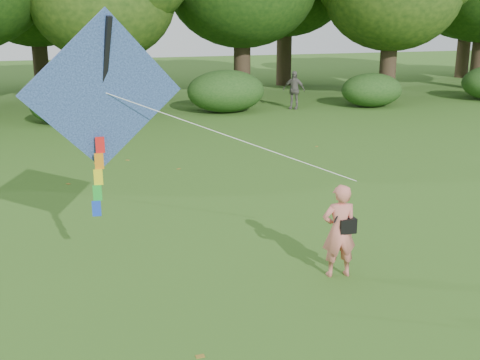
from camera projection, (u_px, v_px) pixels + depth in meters
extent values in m
plane|color=#265114|center=(339.00, 296.00, 9.77)|extent=(100.00, 100.00, 0.00)
imported|color=#D57164|center=(339.00, 231.00, 10.29)|extent=(0.65, 0.47, 1.65)
imported|color=#625E57|center=(294.00, 90.00, 27.66)|extent=(1.08, 0.95, 1.75)
cube|color=black|center=(347.00, 225.00, 10.27)|extent=(0.30, 0.20, 0.26)
cylinder|color=black|center=(341.00, 208.00, 10.14)|extent=(0.33, 0.14, 0.47)
cube|color=#284AAF|center=(103.00, 92.00, 9.19)|extent=(2.50, 0.61, 2.52)
cube|color=black|center=(103.00, 92.00, 9.21)|extent=(0.37, 0.68, 2.27)
cylinder|color=white|center=(236.00, 139.00, 9.63)|extent=(4.02, 0.72, 1.57)
cube|color=red|center=(100.00, 145.00, 9.40)|extent=(0.14, 0.06, 0.26)
cube|color=orange|center=(99.00, 161.00, 9.47)|extent=(0.14, 0.06, 0.26)
cube|color=yellow|center=(98.00, 177.00, 9.53)|extent=(0.14, 0.06, 0.26)
cube|color=green|center=(97.00, 193.00, 9.59)|extent=(0.14, 0.06, 0.26)
cube|color=blue|center=(97.00, 209.00, 9.66)|extent=(0.14, 0.06, 0.26)
cylinder|color=#3A2D1E|center=(107.00, 75.00, 27.20)|extent=(0.80, 0.80, 3.15)
cylinder|color=#3A2D1E|center=(242.00, 62.00, 30.90)|extent=(0.86, 0.86, 3.67)
cylinder|color=#3A2D1E|center=(388.00, 65.00, 30.56)|extent=(0.83, 0.83, 3.43)
cylinder|color=#3A2D1E|center=(479.00, 56.00, 34.28)|extent=(0.87, 0.87, 3.78)
cylinder|color=#3A2D1E|center=(41.00, 60.00, 33.24)|extent=(0.84, 0.84, 3.50)
cylinder|color=#3A2D1E|center=(284.00, 51.00, 36.10)|extent=(0.90, 0.90, 4.02)
cylinder|color=#3A2D1E|center=(463.00, 50.00, 40.20)|extent=(0.85, 0.85, 3.57)
ellipsoid|color=#264919|center=(64.00, 106.00, 24.22)|extent=(2.66, 2.09, 1.42)
ellipsoid|color=#264919|center=(226.00, 91.00, 26.82)|extent=(3.50, 2.75, 1.88)
ellipsoid|color=#264919|center=(372.00, 90.00, 28.33)|extent=(2.94, 2.31, 1.58)
cube|color=olive|center=(68.00, 184.00, 15.97)|extent=(0.14, 0.14, 0.01)
cube|color=olive|center=(200.00, 356.00, 8.05)|extent=(0.12, 0.08, 0.01)
cube|color=olive|center=(128.00, 160.00, 18.47)|extent=(0.14, 0.14, 0.01)
cube|color=olive|center=(179.00, 169.00, 17.46)|extent=(0.14, 0.14, 0.01)
cube|color=olive|center=(317.00, 146.00, 20.30)|extent=(0.12, 0.14, 0.01)
cube|color=olive|center=(96.00, 163.00, 18.08)|extent=(0.14, 0.14, 0.01)
cube|color=olive|center=(342.00, 199.00, 14.66)|extent=(0.12, 0.14, 0.01)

